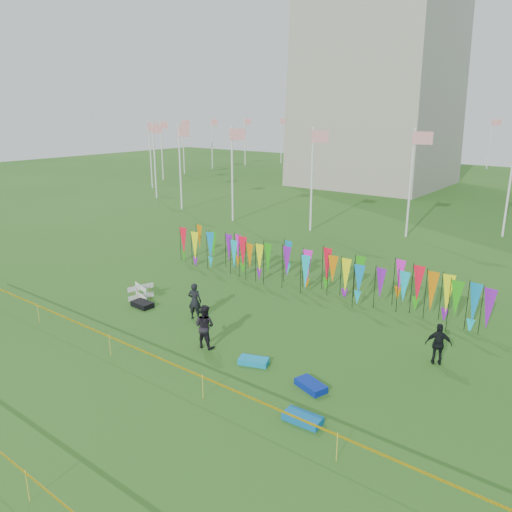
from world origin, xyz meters
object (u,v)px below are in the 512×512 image
Objects in this scene: kite_bag_black at (142,304)px; kite_bag_teal at (303,418)px; person_left at (195,301)px; kite_bag_blue at (311,385)px; box_kite at (141,292)px; person_mid at (205,326)px; person_right at (439,344)px; kite_bag_turquoise at (254,361)px.

kite_bag_black is 0.91× the size of kite_bag_teal.
person_left is 3.20m from kite_bag_black.
person_left reaches higher than kite_bag_blue.
kite_bag_black is (0.84, -0.63, -0.26)m from box_kite.
person_mid reaches higher than kite_bag_teal.
person_mid is (6.20, -1.88, 0.51)m from box_kite.
person_mid is at bearing 118.28° from person_left.
kite_bag_teal is (12.07, -3.75, -0.27)m from box_kite.
person_right is 1.50× the size of kite_bag_black.
person_right is at bearing 12.99° from kite_bag_black.
person_right is (10.22, 2.53, -0.05)m from person_left.
kite_bag_black is (-7.79, 1.17, 0.02)m from kite_bag_turquoise.
person_mid reaches higher than person_left.
person_mid is (2.30, -1.78, 0.04)m from person_left.
person_left is at bearing -46.56° from person_mid.
box_kite is at bearing 143.25° from kite_bag_black.
box_kite reaches higher than kite_bag_turquoise.
kite_bag_black is (-13.28, -3.06, -0.69)m from person_right.
kite_bag_blue is at bearing 34.55° from person_right.
kite_bag_black is at bearing -36.75° from box_kite.
kite_bag_teal is (3.44, -1.95, 0.00)m from kite_bag_turquoise.
kite_bag_blue is at bearing 170.26° from person_mid.
kite_bag_blue is (5.07, -0.09, -0.79)m from person_mid.
box_kite is 0.65× the size of kite_bag_teal.
kite_bag_blue is (-2.85, -4.40, -0.70)m from person_right.
person_mid is at bearing -13.14° from kite_bag_black.
box_kite is at bearing -25.35° from person_left.
person_left is 1.56× the size of kite_bag_turquoise.
box_kite is at bearing 170.10° from kite_bag_blue.
kite_bag_teal is at bearing -17.25° from box_kite.
kite_bag_turquoise is at bearing 173.27° from person_mid.
box_kite is 3.94m from person_left.
person_mid is 1.11× the size of person_right.
person_mid is 1.50× the size of kite_bag_teal.
box_kite is 0.71× the size of kite_bag_black.
person_mid reaches higher than kite_bag_black.
box_kite is at bearing -12.73° from person_right.
kite_bag_blue is (2.64, -0.17, 0.01)m from kite_bag_turquoise.
box_kite is 0.69× the size of kite_bag_blue.
kite_bag_turquoise is 0.92× the size of kite_bag_teal.
person_right is at bearing 71.65° from kite_bag_teal.
kite_bag_teal is (11.23, -3.12, -0.01)m from kite_bag_black.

